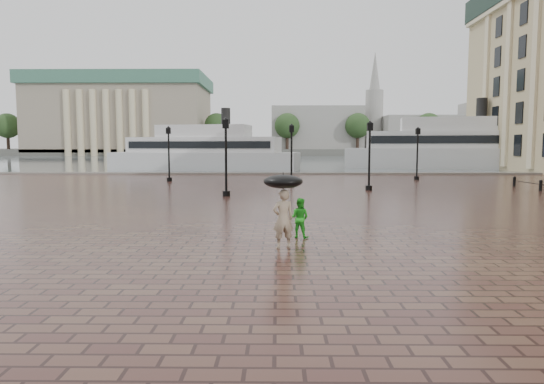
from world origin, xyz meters
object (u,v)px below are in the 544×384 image
(street_lamps, at_px, (297,154))
(adult_pedestrian, at_px, (283,219))
(ferry_near, at_px, (204,152))
(ferry_far, at_px, (453,148))
(child_pedestrian, at_px, (300,218))

(street_lamps, height_order, adult_pedestrian, street_lamps)
(adult_pedestrian, xyz_separation_m, ferry_near, (-8.94, 44.67, 1.38))
(street_lamps, xyz_separation_m, adult_pedestrian, (-1.27, -22.01, -1.49))
(street_lamps, bearing_deg, ferry_far, 52.61)
(ferry_near, relative_size, ferry_far, 0.82)
(street_lamps, bearing_deg, child_pedestrian, -92.03)
(street_lamps, height_order, ferry_far, ferry_far)
(street_lamps, bearing_deg, ferry_near, 114.26)
(ferry_near, xyz_separation_m, ferry_far, (31.64, 5.38, 0.49))
(adult_pedestrian, bearing_deg, child_pedestrian, -124.79)
(adult_pedestrian, height_order, ferry_far, ferry_far)
(child_pedestrian, height_order, ferry_far, ferry_far)
(street_lamps, distance_m, child_pedestrian, 20.49)
(adult_pedestrian, xyz_separation_m, child_pedestrian, (0.54, 1.61, -0.21))
(child_pedestrian, xyz_separation_m, ferry_near, (-9.49, 43.06, 1.59))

